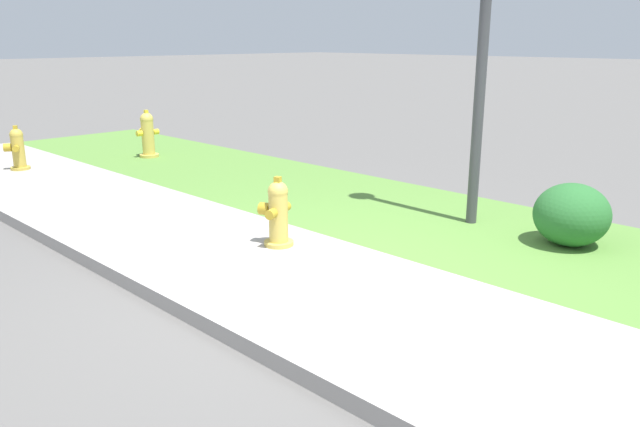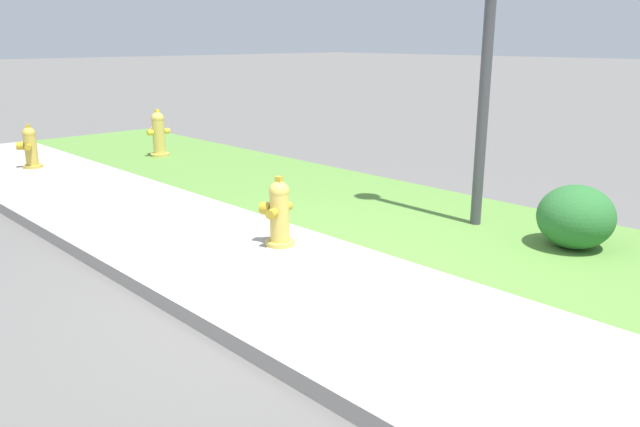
# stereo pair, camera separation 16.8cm
# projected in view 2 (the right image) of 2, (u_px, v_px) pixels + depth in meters

# --- Properties ---
(ground_plane) EXTENTS (120.00, 120.00, 0.00)m
(ground_plane) POSITION_uv_depth(u_px,v_px,m) (315.00, 285.00, 4.94)
(ground_plane) COLOR #5B5956
(sidewalk_pavement) EXTENTS (18.00, 1.92, 0.01)m
(sidewalk_pavement) POSITION_uv_depth(u_px,v_px,m) (315.00, 285.00, 4.94)
(sidewalk_pavement) COLOR #9E9993
(sidewalk_pavement) RESTS_ON ground
(grass_verge) EXTENTS (18.00, 2.46, 0.01)m
(grass_verge) POSITION_uv_depth(u_px,v_px,m) (471.00, 229.00, 6.39)
(grass_verge) COLOR #568438
(grass_verge) RESTS_ON ground
(street_curb) EXTENTS (18.00, 0.16, 0.12)m
(street_curb) POSITION_uv_depth(u_px,v_px,m) (204.00, 317.00, 4.24)
(street_curb) COLOR #9E9993
(street_curb) RESTS_ON ground
(fire_hydrant_by_grass_verge) EXTENTS (0.35, 0.33, 0.66)m
(fire_hydrant_by_grass_verge) POSITION_uv_depth(u_px,v_px,m) (30.00, 148.00, 9.32)
(fire_hydrant_by_grass_verge) COLOR gold
(fire_hydrant_by_grass_verge) RESTS_ON ground
(fire_hydrant_near_corner) EXTENTS (0.34, 0.37, 0.67)m
(fire_hydrant_near_corner) POSITION_uv_depth(u_px,v_px,m) (279.00, 213.00, 5.81)
(fire_hydrant_near_corner) COLOR gold
(fire_hydrant_near_corner) RESTS_ON ground
(fire_hydrant_across_street) EXTENTS (0.36, 0.38, 0.77)m
(fire_hydrant_across_street) POSITION_uv_depth(u_px,v_px,m) (158.00, 134.00, 10.26)
(fire_hydrant_across_street) COLOR gold
(fire_hydrant_across_street) RESTS_ON ground
(shrub_bush_mid_verge) EXTENTS (0.70, 0.70, 0.59)m
(shrub_bush_mid_verge) POSITION_uv_depth(u_px,v_px,m) (576.00, 217.00, 5.77)
(shrub_bush_mid_verge) COLOR #28662D
(shrub_bush_mid_verge) RESTS_ON ground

